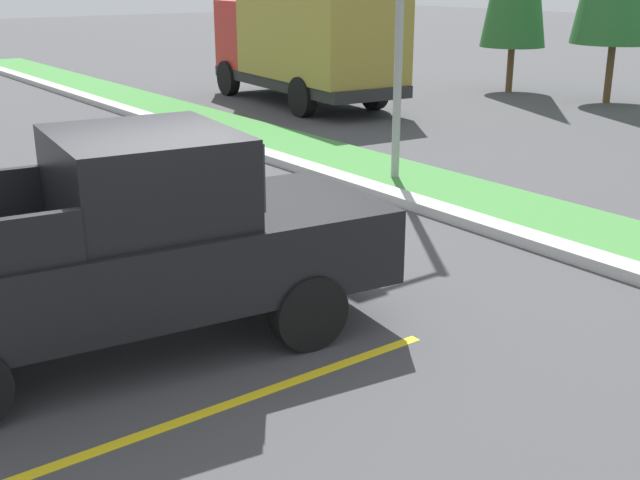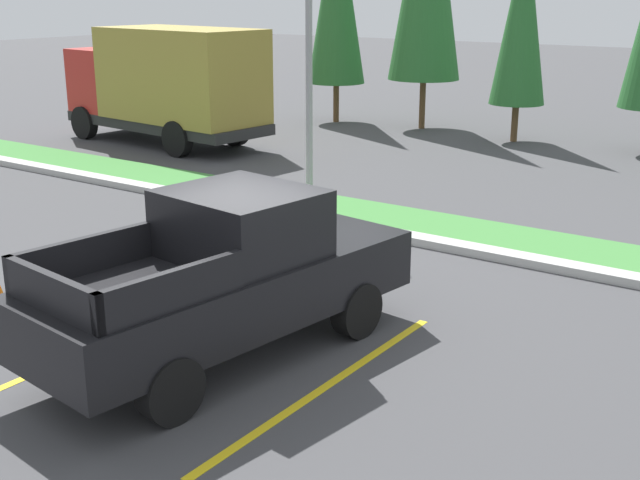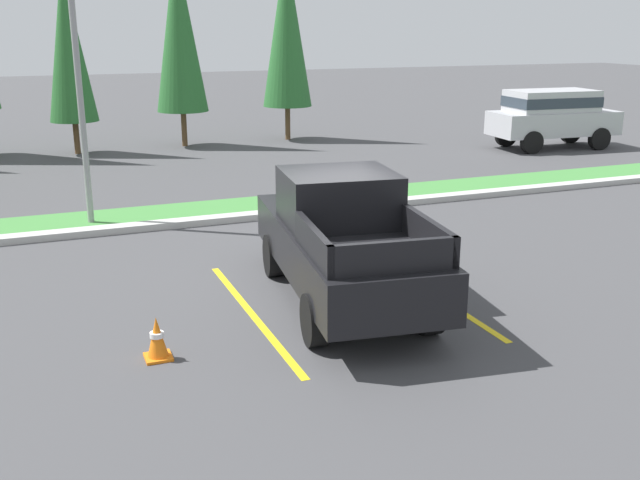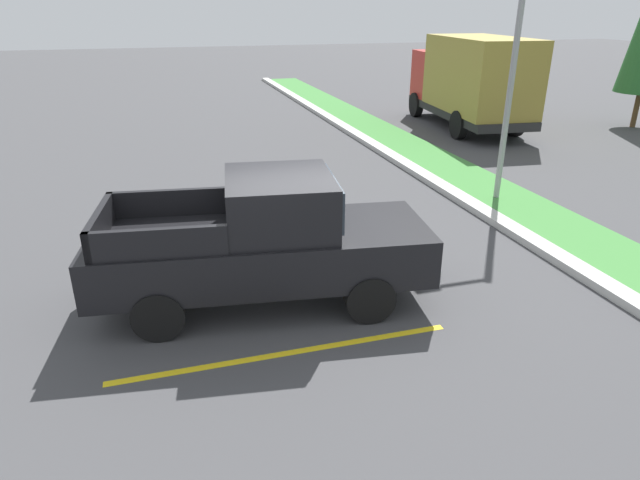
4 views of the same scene
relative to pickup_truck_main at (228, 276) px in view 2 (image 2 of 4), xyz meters
name	(u,v)px [view 2 (image 2 of 4)]	position (x,y,z in m)	size (l,w,h in m)	color
ground_plane	(253,336)	(-0.11, 0.58, -1.04)	(120.00, 120.00, 0.00)	#424244
parking_line_near	(143,326)	(-1.56, -0.05, -1.04)	(0.12, 4.80, 0.01)	yellow
parking_line_far	(327,385)	(1.54, -0.05, -1.04)	(0.12, 4.80, 0.01)	yellow
curb_strip	(427,241)	(-0.11, 5.58, -0.97)	(56.00, 0.40, 0.15)	#B2B2AD
grass_median	(454,230)	(-0.11, 6.68, -1.01)	(56.00, 1.80, 0.06)	#42843D
pickup_truck_main	(228,276)	(0.00, 0.00, 0.00)	(2.56, 5.43, 2.10)	black
cargo_truck_distant	(167,82)	(-11.20, 10.21, 0.81)	(6.99, 3.07, 3.40)	black
street_light	(304,35)	(-3.40, 6.31, 2.54)	(0.24, 1.49, 6.09)	gray
cypress_tree_center	(522,15)	(-2.96, 16.56, 2.68)	(1.64, 1.64, 6.32)	brown
traffic_cone	(2,305)	(-3.19, -1.10, -0.75)	(0.36, 0.36, 0.60)	orange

